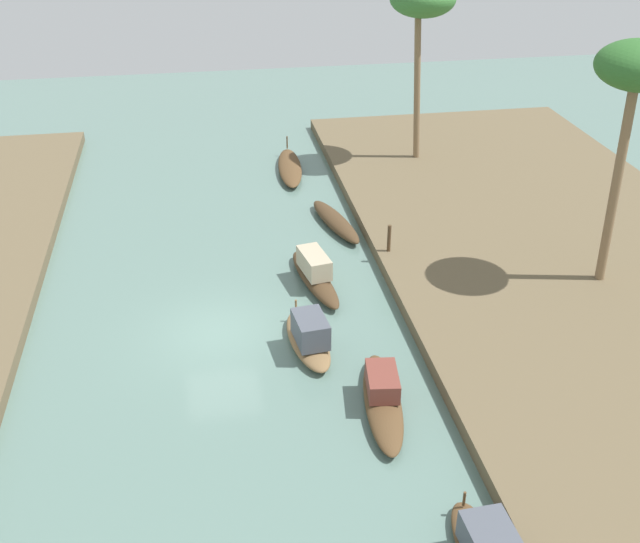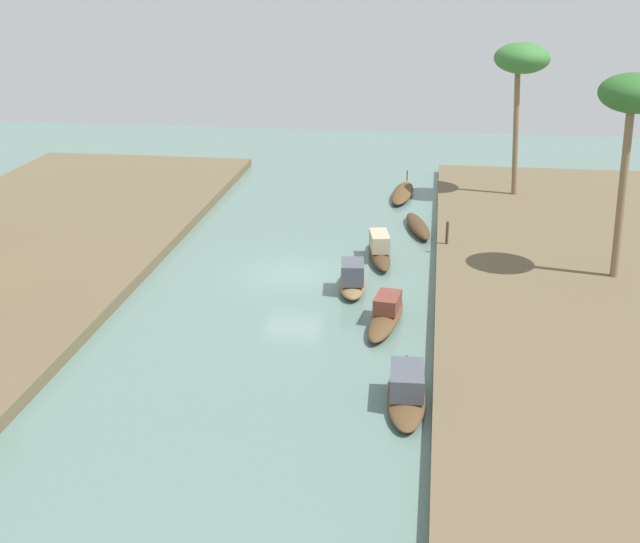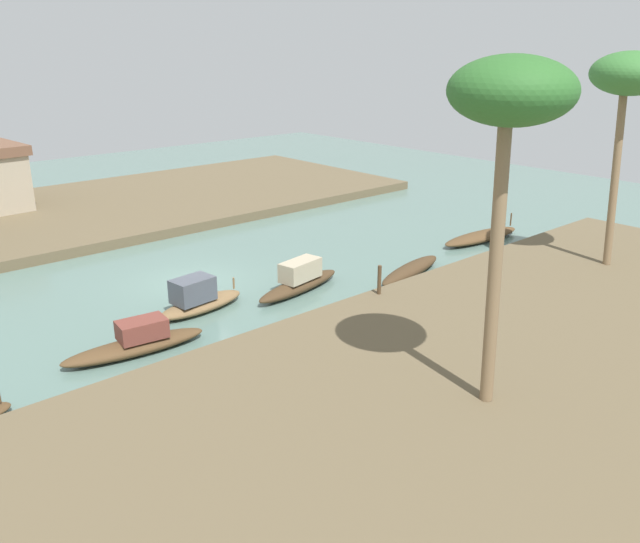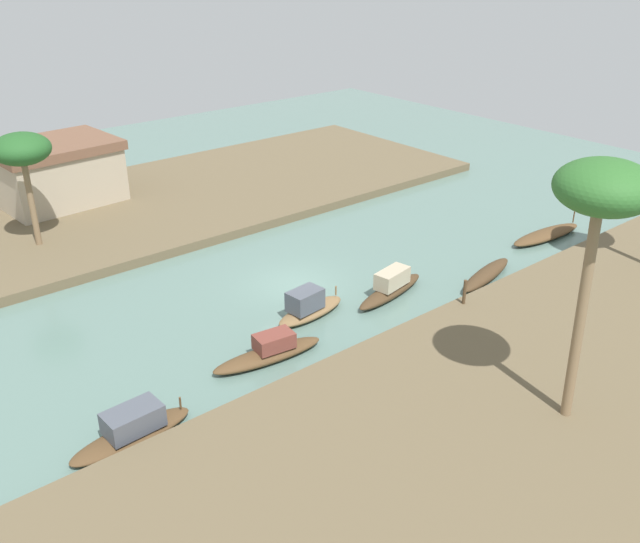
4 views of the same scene
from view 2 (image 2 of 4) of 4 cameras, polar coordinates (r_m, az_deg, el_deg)
river_water at (r=36.09m, az=-1.90°, el=-0.25°), size 66.09×66.09×0.00m
riverbank_left at (r=36.28m, az=19.17°, el=-0.91°), size 39.60×14.14×0.48m
riverbank_right at (r=40.34m, az=-20.78°, el=1.02°), size 39.60×14.14×0.48m
sampan_downstream_large at (r=25.91m, az=5.95°, el=-8.11°), size 4.11×1.36×1.12m
sampan_upstream_small at (r=34.30m, az=2.23°, el=-0.53°), size 3.55×1.47×1.30m
sampan_with_tall_canopy at (r=48.39m, az=5.68°, el=5.38°), size 5.02×1.47×1.05m
sampan_foreground at (r=31.33m, az=4.57°, el=-2.92°), size 4.54×1.58×1.05m
sampan_with_red_awning at (r=42.27m, az=6.72°, el=3.12°), size 4.44×1.80×0.50m
sampan_midstream at (r=37.95m, az=4.09°, el=1.51°), size 4.44×1.64×1.23m
mooring_post at (r=38.85m, az=8.71°, el=2.64°), size 0.14×0.14×1.07m
palm_tree_left_near at (r=34.94m, az=20.76°, el=11.00°), size 2.81×2.81×8.32m
palm_tree_left_far at (r=46.93m, az=13.67°, el=13.83°), size 2.97×2.97×8.28m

